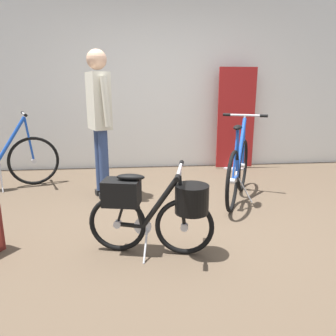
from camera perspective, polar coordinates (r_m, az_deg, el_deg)
The scene contains 7 objects.
ground_plane at distance 3.06m, azimuth 2.87°, elevation -10.80°, with size 8.11×8.11×0.00m, color brown.
back_wall at distance 5.29m, azimuth -1.25°, elevation 16.95°, with size 8.11×0.10×3.10m, color white.
floor_banner_stand at distance 5.28m, azimuth 11.98°, elevation 7.56°, with size 0.60×0.36×1.60m.
folding_bike_foreground at distance 2.50m, azimuth -2.11°, elevation -6.97°, with size 0.99×0.53×0.71m.
display_bike_left at distance 4.65m, azimuth -27.43°, elevation 1.11°, with size 1.32×0.66×0.98m.
display_bike_right at distance 3.80m, azimuth 12.41°, elevation -0.19°, with size 0.72×1.29×0.99m.
visitor_near_wall at distance 3.80m, azimuth -12.07°, elevation 9.15°, with size 0.36×0.49×1.70m.
Camera 1 is at (-0.44, -2.74, 1.29)m, focal length 34.23 mm.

